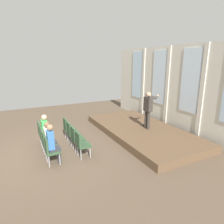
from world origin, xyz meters
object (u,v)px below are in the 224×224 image
object	(u,v)px
chair_r0_c0	(68,127)
chair_r1_c0	(42,131)
mic_stand	(145,119)
chair_r1_c3	(50,149)
chair_r0_c3	(81,143)
audience_r1_c2	(49,137)
chair_r1_c1	(45,136)
audience_r1_c3	(52,142)
chair_r0_c1	(72,132)
chair_r1_c2	(47,142)
audience_r1_c1	(46,130)
chair_r0_c2	(76,137)
speaker	(148,108)

from	to	relation	value
chair_r0_c0	chair_r1_c0	world-z (taller)	same
mic_stand	chair_r1_c3	size ratio (longest dim) A/B	1.65
chair_r0_c3	chair_r1_c0	distance (m)	2.14
chair_r1_c0	audience_r1_c2	bearing A→B (deg)	3.89
chair_r1_c0	chair_r1_c1	world-z (taller)	same
chair_r0_c0	chair_r0_c3	world-z (taller)	same
chair_r1_c1	chair_r0_c0	bearing A→B (deg)	120.27
chair_r1_c1	audience_r1_c3	xyz separation A→B (m)	(1.24, 0.08, 0.22)
chair_r0_c1	chair_r1_c2	size ratio (longest dim) A/B	1.00
audience_r1_c2	chair_r1_c2	bearing A→B (deg)	-90.00
audience_r1_c1	chair_r1_c3	bearing A→B (deg)	-3.62
mic_stand	chair_r0_c2	size ratio (longest dim) A/B	1.65
chair_r0_c3	chair_r1_c0	bearing A→B (deg)	-150.27
speaker	chair_r1_c0	world-z (taller)	speaker
chair_r1_c0	chair_r1_c2	world-z (taller)	same
chair_r0_c1	chair_r0_c3	bearing A→B (deg)	0.00
chair_r0_c0	audience_r1_c3	xyz separation A→B (m)	(1.85, -0.98, 0.22)
chair_r0_c0	chair_r0_c3	xyz separation A→B (m)	(1.85, 0.00, 0.00)
chair_r1_c2	audience_r1_c3	world-z (taller)	audience_r1_c3
chair_r0_c1	chair_r0_c2	bearing A→B (deg)	0.00
speaker	chair_r1_c0	bearing A→B (deg)	-104.17
audience_r1_c1	chair_r1_c2	size ratio (longest dim) A/B	1.47
speaker	chair_r0_c2	distance (m)	3.47
mic_stand	audience_r1_c1	world-z (taller)	mic_stand
chair_r0_c1	chair_r0_c3	size ratio (longest dim) A/B	1.00
audience_r1_c3	chair_r0_c3	bearing A→B (deg)	90.00
audience_r1_c3	chair_r1_c0	bearing A→B (deg)	-177.56
chair_r1_c1	audience_r1_c1	world-z (taller)	audience_r1_c1
mic_stand	chair_r0_c3	distance (m)	3.71
chair_r0_c3	chair_r1_c0	size ratio (longest dim) A/B	1.00
chair_r0_c3	audience_r1_c2	world-z (taller)	audience_r1_c2
chair_r0_c0	audience_r1_c2	bearing A→B (deg)	-38.26
chair_r1_c1	audience_r1_c1	bearing A→B (deg)	90.00
speaker	chair_r1_c1	world-z (taller)	speaker
chair_r0_c2	audience_r1_c1	size ratio (longest dim) A/B	0.68
speaker	chair_r0_c0	distance (m)	3.64
chair_r0_c0	audience_r1_c2	xyz separation A→B (m)	(1.24, -0.97, 0.17)
chair_r0_c3	audience_r1_c2	bearing A→B (deg)	-122.38
speaker	chair_r0_c3	bearing A→B (deg)	-77.76
audience_r1_c1	chair_r1_c3	xyz separation A→B (m)	(1.24, -0.08, -0.23)
chair_r0_c2	chair_r1_c3	world-z (taller)	same
audience_r1_c3	audience_r1_c2	bearing A→B (deg)	179.52
chair_r0_c0	chair_r0_c2	xyz separation A→B (m)	(1.24, 0.00, 0.00)
chair_r0_c0	chair_r0_c3	size ratio (longest dim) A/B	1.00
chair_r1_c1	audience_r1_c3	world-z (taller)	audience_r1_c3
chair_r1_c3	audience_r1_c3	xyz separation A→B (m)	(0.00, 0.08, 0.22)
audience_r1_c1	audience_r1_c2	bearing A→B (deg)	0.54
mic_stand	audience_r1_c3	distance (m)	4.65
mic_stand	chair_r1_c1	bearing A→B (deg)	-91.44
chair_r0_c1	audience_r1_c2	bearing A→B (deg)	-57.62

